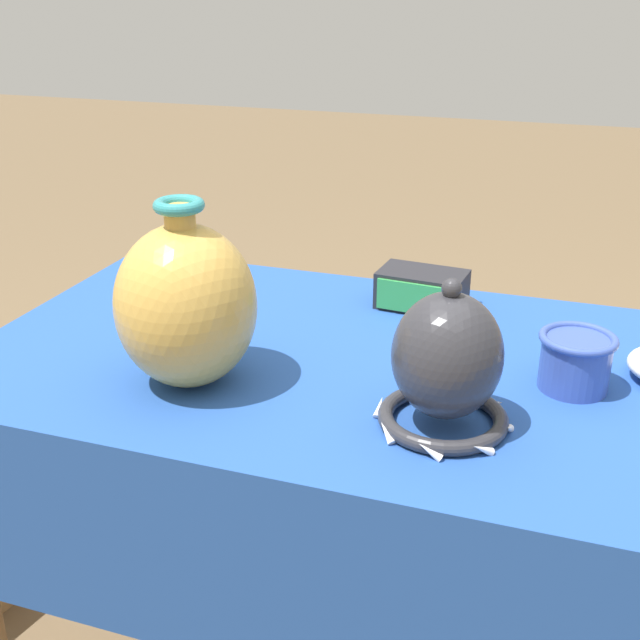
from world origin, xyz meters
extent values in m
cylinder|color=olive|center=(-0.61, 0.31, 0.35)|extent=(0.04, 0.04, 0.69)
cube|color=olive|center=(0.00, 0.00, 0.71)|extent=(1.32, 0.71, 0.03)
cube|color=#234C9E|center=(0.00, 0.00, 0.73)|extent=(1.34, 0.73, 0.01)
cube|color=#234C9E|center=(0.00, -0.37, 0.56)|extent=(1.34, 0.01, 0.34)
ellipsoid|color=gold|center=(-0.25, -0.17, 0.85)|extent=(0.21, 0.21, 0.25)
cylinder|color=gold|center=(-0.25, -0.17, 0.99)|extent=(0.05, 0.05, 0.03)
torus|color=teal|center=(-0.25, -0.17, 1.01)|extent=(0.07, 0.07, 0.02)
torus|color=#2D2D33|center=(0.14, -0.17, 0.74)|extent=(0.18, 0.18, 0.02)
ellipsoid|color=#2D2D33|center=(0.14, -0.17, 0.84)|extent=(0.15, 0.15, 0.18)
sphere|color=#2D2D33|center=(0.14, -0.17, 0.93)|extent=(0.03, 0.03, 0.03)
cone|color=white|center=(0.23, -0.17, 0.74)|extent=(0.01, 0.04, 0.03)
cone|color=white|center=(0.21, -0.11, 0.74)|extent=(0.03, 0.03, 0.03)
cone|color=white|center=(0.14, -0.08, 0.74)|extent=(0.04, 0.01, 0.03)
cone|color=white|center=(0.08, -0.11, 0.74)|extent=(0.03, 0.03, 0.03)
cone|color=white|center=(0.05, -0.17, 0.74)|extent=(0.01, 0.04, 0.03)
cone|color=white|center=(0.08, -0.24, 0.74)|extent=(0.03, 0.03, 0.03)
cone|color=white|center=(0.14, -0.26, 0.74)|extent=(0.04, 0.01, 0.03)
cone|color=white|center=(0.21, -0.24, 0.74)|extent=(0.03, 0.03, 0.03)
cube|color=#232328|center=(0.02, 0.25, 0.76)|extent=(0.17, 0.11, 0.07)
cube|color=green|center=(0.02, 0.20, 0.76)|extent=(0.14, 0.02, 0.06)
cylinder|color=#3851A8|center=(0.31, 0.00, 0.77)|extent=(0.10, 0.10, 0.08)
torus|color=#3851A8|center=(0.31, 0.00, 0.81)|extent=(0.12, 0.12, 0.01)
camera|label=1|loc=(0.29, -1.15, 1.31)|focal=45.00mm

